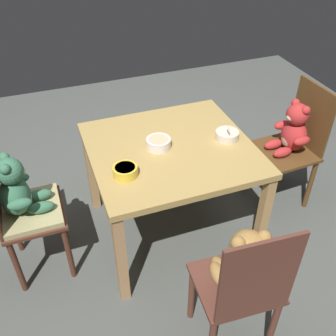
{
  "coord_description": "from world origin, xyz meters",
  "views": [
    {
      "loc": [
        -0.69,
        -1.85,
        2.1
      ],
      "look_at": [
        0.0,
        0.05,
        0.53
      ],
      "focal_mm": 41.2,
      "sensor_mm": 36.0,
      "label": 1
    }
  ],
  "objects_px": {
    "teddy_chair_near_right": "(292,137)",
    "teddy_chair_near_front": "(243,274)",
    "porridge_bowl_yellow_near_left": "(125,171)",
    "porridge_bowl_white_center": "(159,143)",
    "porridge_bowl_cream_near_right": "(227,135)",
    "dining_table": "(171,159)",
    "teddy_chair_near_left": "(20,200)"
  },
  "relations": [
    {
      "from": "teddy_chair_near_right",
      "to": "porridge_bowl_cream_near_right",
      "type": "height_order",
      "value": "teddy_chair_near_right"
    },
    {
      "from": "teddy_chair_near_front",
      "to": "dining_table",
      "type": "bearing_deg",
      "value": 5.24
    },
    {
      "from": "dining_table",
      "to": "teddy_chair_near_front",
      "type": "distance_m",
      "value": 0.91
    },
    {
      "from": "teddy_chair_near_left",
      "to": "porridge_bowl_yellow_near_left",
      "type": "bearing_deg",
      "value": -16.76
    },
    {
      "from": "teddy_chair_near_right",
      "to": "porridge_bowl_white_center",
      "type": "bearing_deg",
      "value": -1.92
    },
    {
      "from": "dining_table",
      "to": "teddy_chair_near_right",
      "type": "relative_size",
      "value": 1.06
    },
    {
      "from": "teddy_chair_near_right",
      "to": "porridge_bowl_white_center",
      "type": "xyz_separation_m",
      "value": [
        -1.02,
        -0.01,
        0.19
      ]
    },
    {
      "from": "teddy_chair_near_right",
      "to": "teddy_chair_near_left",
      "type": "bearing_deg",
      "value": -1.6
    },
    {
      "from": "teddy_chair_near_right",
      "to": "teddy_chair_near_front",
      "type": "xyz_separation_m",
      "value": [
        -0.92,
        -0.95,
        0.02
      ]
    },
    {
      "from": "teddy_chair_near_left",
      "to": "porridge_bowl_yellow_near_left",
      "type": "distance_m",
      "value": 0.65
    },
    {
      "from": "teddy_chair_near_right",
      "to": "porridge_bowl_yellow_near_left",
      "type": "height_order",
      "value": "teddy_chair_near_right"
    },
    {
      "from": "dining_table",
      "to": "porridge_bowl_cream_near_right",
      "type": "bearing_deg",
      "value": -5.76
    },
    {
      "from": "dining_table",
      "to": "teddy_chair_near_front",
      "type": "height_order",
      "value": "teddy_chair_near_front"
    },
    {
      "from": "teddy_chair_near_front",
      "to": "teddy_chair_near_left",
      "type": "bearing_deg",
      "value": 50.07
    },
    {
      "from": "teddy_chair_near_front",
      "to": "porridge_bowl_white_center",
      "type": "height_order",
      "value": "teddy_chair_near_front"
    },
    {
      "from": "porridge_bowl_yellow_near_left",
      "to": "porridge_bowl_white_center",
      "type": "xyz_separation_m",
      "value": [
        0.27,
        0.2,
        -0.0
      ]
    },
    {
      "from": "teddy_chair_near_right",
      "to": "teddy_chair_near_front",
      "type": "height_order",
      "value": "teddy_chair_near_front"
    },
    {
      "from": "porridge_bowl_white_center",
      "to": "porridge_bowl_cream_near_right",
      "type": "bearing_deg",
      "value": -7.54
    },
    {
      "from": "teddy_chair_near_front",
      "to": "porridge_bowl_white_center",
      "type": "xyz_separation_m",
      "value": [
        -0.1,
        0.93,
        0.17
      ]
    },
    {
      "from": "teddy_chair_near_left",
      "to": "porridge_bowl_white_center",
      "type": "height_order",
      "value": "teddy_chair_near_left"
    },
    {
      "from": "porridge_bowl_cream_near_right",
      "to": "porridge_bowl_white_center",
      "type": "xyz_separation_m",
      "value": [
        -0.44,
        0.06,
        0.0
      ]
    },
    {
      "from": "porridge_bowl_cream_near_right",
      "to": "porridge_bowl_white_center",
      "type": "relative_size",
      "value": 1.02
    },
    {
      "from": "dining_table",
      "to": "porridge_bowl_yellow_near_left",
      "type": "height_order",
      "value": "porridge_bowl_yellow_near_left"
    },
    {
      "from": "porridge_bowl_cream_near_right",
      "to": "teddy_chair_near_front",
      "type": "bearing_deg",
      "value": -111.43
    },
    {
      "from": "teddy_chair_near_right",
      "to": "teddy_chair_near_left",
      "type": "relative_size",
      "value": 1.01
    },
    {
      "from": "porridge_bowl_white_center",
      "to": "teddy_chair_near_right",
      "type": "bearing_deg",
      "value": 0.76
    },
    {
      "from": "teddy_chair_near_left",
      "to": "porridge_bowl_cream_near_right",
      "type": "height_order",
      "value": "teddy_chair_near_left"
    },
    {
      "from": "porridge_bowl_white_center",
      "to": "teddy_chair_near_front",
      "type": "bearing_deg",
      "value": -83.94
    },
    {
      "from": "porridge_bowl_cream_near_right",
      "to": "porridge_bowl_white_center",
      "type": "height_order",
      "value": "porridge_bowl_cream_near_right"
    },
    {
      "from": "dining_table",
      "to": "teddy_chair_near_left",
      "type": "relative_size",
      "value": 1.07
    },
    {
      "from": "porridge_bowl_cream_near_right",
      "to": "porridge_bowl_yellow_near_left",
      "type": "relative_size",
      "value": 1.11
    },
    {
      "from": "dining_table",
      "to": "teddy_chair_near_left",
      "type": "distance_m",
      "value": 0.93
    }
  ]
}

